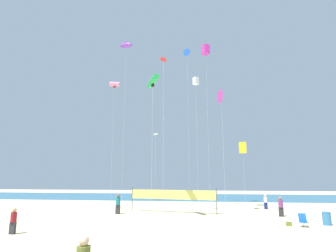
{
  "coord_description": "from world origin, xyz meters",
  "views": [
    {
      "loc": [
        3.04,
        -17.17,
        3.34
      ],
      "look_at": [
        -0.96,
        11.31,
        8.83
      ],
      "focal_mm": 29.25,
      "sensor_mm": 36.0,
      "label": 1
    }
  ],
  "objects_px": {
    "kite_magenta_delta": "(221,96)",
    "kite_white_box": "(196,81)",
    "volleyball_net": "(172,196)",
    "kite_yellow_box": "(243,148)",
    "beachgoer_maroon_shirt": "(13,220)",
    "folding_beach_chair": "(303,220)",
    "kite_pink_tube": "(115,85)",
    "beachgoer_white_shirt": "(266,201)",
    "kite_red_diamond": "(164,61)",
    "beachgoer_teal_shirt": "(118,203)",
    "kite_green_tube": "(153,82)",
    "kite_violet_inflatable": "(126,46)",
    "beachgoer_plum_shirt": "(281,206)",
    "kite_magenta_box": "(206,50)",
    "beach_handbag": "(289,224)",
    "kite_blue_delta": "(187,53)",
    "kite_white_diamond": "(156,135)",
    "trash_barrel": "(327,219)"
  },
  "relations": [
    {
      "from": "kite_magenta_delta",
      "to": "kite_white_box",
      "type": "height_order",
      "value": "kite_white_box"
    },
    {
      "from": "volleyball_net",
      "to": "kite_white_box",
      "type": "distance_m",
      "value": 14.38
    },
    {
      "from": "kite_white_box",
      "to": "kite_yellow_box",
      "type": "height_order",
      "value": "kite_white_box"
    },
    {
      "from": "beachgoer_maroon_shirt",
      "to": "folding_beach_chair",
      "type": "height_order",
      "value": "beachgoer_maroon_shirt"
    },
    {
      "from": "beachgoer_maroon_shirt",
      "to": "kite_pink_tube",
      "type": "bearing_deg",
      "value": 53.54
    },
    {
      "from": "beachgoer_white_shirt",
      "to": "kite_yellow_box",
      "type": "xyz_separation_m",
      "value": [
        -1.92,
        1.95,
        6.16
      ]
    },
    {
      "from": "beachgoer_maroon_shirt",
      "to": "kite_magenta_delta",
      "type": "bearing_deg",
      "value": 1.46
    },
    {
      "from": "beachgoer_white_shirt",
      "to": "kite_red_diamond",
      "type": "height_order",
      "value": "kite_red_diamond"
    },
    {
      "from": "beachgoer_teal_shirt",
      "to": "kite_white_box",
      "type": "height_order",
      "value": "kite_white_box"
    },
    {
      "from": "kite_green_tube",
      "to": "kite_violet_inflatable",
      "type": "bearing_deg",
      "value": 122.86
    },
    {
      "from": "folding_beach_chair",
      "to": "kite_white_box",
      "type": "bearing_deg",
      "value": 159.56
    },
    {
      "from": "beachgoer_plum_shirt",
      "to": "kite_magenta_box",
      "type": "height_order",
      "value": "kite_magenta_box"
    },
    {
      "from": "beach_handbag",
      "to": "kite_pink_tube",
      "type": "xyz_separation_m",
      "value": [
        -18.8,
        15.53,
        16.71
      ]
    },
    {
      "from": "kite_green_tube",
      "to": "kite_pink_tube",
      "type": "bearing_deg",
      "value": 121.14
    },
    {
      "from": "kite_blue_delta",
      "to": "folding_beach_chair",
      "type": "bearing_deg",
      "value": -59.51
    },
    {
      "from": "kite_magenta_delta",
      "to": "kite_white_diamond",
      "type": "bearing_deg",
      "value": 140.03
    },
    {
      "from": "folding_beach_chair",
      "to": "kite_yellow_box",
      "type": "relative_size",
      "value": 0.12
    },
    {
      "from": "beachgoer_white_shirt",
      "to": "kite_green_tube",
      "type": "relative_size",
      "value": 0.13
    },
    {
      "from": "beachgoer_teal_shirt",
      "to": "folding_beach_chair",
      "type": "distance_m",
      "value": 15.86
    },
    {
      "from": "kite_white_diamond",
      "to": "kite_white_box",
      "type": "xyz_separation_m",
      "value": [
        5.49,
        -2.62,
        6.13
      ]
    },
    {
      "from": "folding_beach_chair",
      "to": "kite_magenta_box",
      "type": "height_order",
      "value": "kite_magenta_box"
    },
    {
      "from": "volleyball_net",
      "to": "kite_violet_inflatable",
      "type": "bearing_deg",
      "value": 157.12
    },
    {
      "from": "folding_beach_chair",
      "to": "trash_barrel",
      "type": "distance_m",
      "value": 2.14
    },
    {
      "from": "beachgoer_maroon_shirt",
      "to": "kite_white_diamond",
      "type": "distance_m",
      "value": 21.23
    },
    {
      "from": "kite_white_diamond",
      "to": "beachgoer_white_shirt",
      "type": "bearing_deg",
      "value": -11.55
    },
    {
      "from": "beachgoer_white_shirt",
      "to": "kite_pink_tube",
      "type": "relative_size",
      "value": 0.09
    },
    {
      "from": "beachgoer_maroon_shirt",
      "to": "volleyball_net",
      "type": "distance_m",
      "value": 14.43
    },
    {
      "from": "beachgoer_white_shirt",
      "to": "beachgoer_maroon_shirt",
      "type": "bearing_deg",
      "value": 127.13
    },
    {
      "from": "beachgoer_plum_shirt",
      "to": "kite_magenta_box",
      "type": "xyz_separation_m",
      "value": [
        -6.16,
        8.77,
        19.66
      ]
    },
    {
      "from": "kite_blue_delta",
      "to": "kite_pink_tube",
      "type": "xyz_separation_m",
      "value": [
        -10.79,
        0.55,
        -3.96
      ]
    },
    {
      "from": "beach_handbag",
      "to": "kite_white_diamond",
      "type": "relative_size",
      "value": 0.04
    },
    {
      "from": "folding_beach_chair",
      "to": "kite_red_diamond",
      "type": "height_order",
      "value": "kite_red_diamond"
    },
    {
      "from": "folding_beach_chair",
      "to": "kite_violet_inflatable",
      "type": "relative_size",
      "value": 0.04
    },
    {
      "from": "volleyball_net",
      "to": "kite_magenta_box",
      "type": "height_order",
      "value": "kite_magenta_box"
    },
    {
      "from": "kite_green_tube",
      "to": "kite_blue_delta",
      "type": "xyz_separation_m",
      "value": [
        2.22,
        13.62,
        9.07
      ]
    },
    {
      "from": "kite_violet_inflatable",
      "to": "kite_yellow_box",
      "type": "height_order",
      "value": "kite_violet_inflatable"
    },
    {
      "from": "kite_yellow_box",
      "to": "beachgoer_maroon_shirt",
      "type": "bearing_deg",
      "value": -131.64
    },
    {
      "from": "volleyball_net",
      "to": "beachgoer_maroon_shirt",
      "type": "bearing_deg",
      "value": -125.32
    },
    {
      "from": "kite_blue_delta",
      "to": "kite_red_diamond",
      "type": "distance_m",
      "value": 12.09
    },
    {
      "from": "beachgoer_plum_shirt",
      "to": "kite_green_tube",
      "type": "relative_size",
      "value": 0.14
    },
    {
      "from": "beachgoer_white_shirt",
      "to": "kite_white_diamond",
      "type": "height_order",
      "value": "kite_white_diamond"
    },
    {
      "from": "kite_white_diamond",
      "to": "kite_blue_delta",
      "type": "distance_m",
      "value": 12.68
    },
    {
      "from": "folding_beach_chair",
      "to": "beachgoer_teal_shirt",
      "type": "bearing_deg",
      "value": -163.0
    },
    {
      "from": "kite_violet_inflatable",
      "to": "kite_white_box",
      "type": "height_order",
      "value": "kite_violet_inflatable"
    },
    {
      "from": "kite_blue_delta",
      "to": "kite_red_diamond",
      "type": "relative_size",
      "value": 1.39
    },
    {
      "from": "kite_magenta_delta",
      "to": "kite_red_diamond",
      "type": "distance_m",
      "value": 6.99
    },
    {
      "from": "beachgoer_white_shirt",
      "to": "kite_white_diamond",
      "type": "xyz_separation_m",
      "value": [
        -12.88,
        2.63,
        8.12
      ]
    },
    {
      "from": "kite_blue_delta",
      "to": "kite_magenta_delta",
      "type": "bearing_deg",
      "value": -64.07
    },
    {
      "from": "beachgoer_plum_shirt",
      "to": "kite_green_tube",
      "type": "height_order",
      "value": "kite_green_tube"
    },
    {
      "from": "trash_barrel",
      "to": "kite_magenta_box",
      "type": "bearing_deg",
      "value": 122.19
    }
  ]
}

